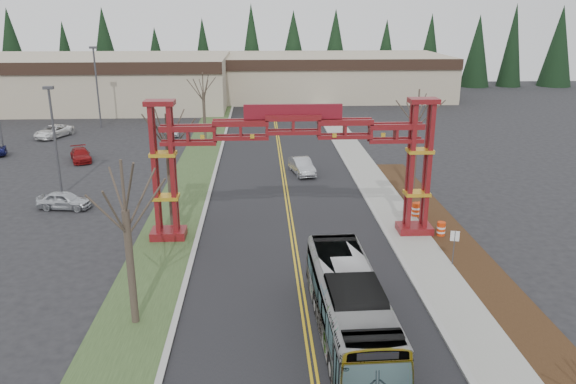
{
  "coord_description": "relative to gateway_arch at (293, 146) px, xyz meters",
  "views": [
    {
      "loc": [
        -2.01,
        -15.84,
        13.98
      ],
      "look_at": [
        -0.46,
        14.91,
        4.01
      ],
      "focal_mm": 35.0,
      "sensor_mm": 36.0,
      "label": 1
    }
  ],
  "objects": [
    {
      "name": "lane_line_left",
      "position": [
        -0.12,
        7.0,
        -5.96
      ],
      "size": [
        0.12,
        100.0,
        0.01
      ],
      "primitive_type": "cube",
      "color": "gold",
      "rests_on": "road"
    },
    {
      "name": "bare_tree_median_far",
      "position": [
        -8.0,
        26.42,
        -0.3
      ],
      "size": [
        3.21,
        3.21,
        7.83
      ],
      "color": "#382D26",
      "rests_on": "ground"
    },
    {
      "name": "light_pole_near",
      "position": [
        -17.88,
        9.48,
        -1.01
      ],
      "size": [
        0.74,
        0.37,
        8.59
      ],
      "color": "#3F3F44",
      "rests_on": "ground"
    },
    {
      "name": "transit_bus",
      "position": [
        1.8,
        -12.04,
        -4.43
      ],
      "size": [
        2.88,
        11.18,
        3.1
      ],
      "primitive_type": "imported",
      "rotation": [
        0.0,
        0.0,
        0.02
      ],
      "color": "#A2A4A9",
      "rests_on": "ground"
    },
    {
      "name": "bare_tree_median_near",
      "position": [
        -8.0,
        -10.31,
        -0.41
      ],
      "size": [
        3.51,
        3.51,
        7.93
      ],
      "color": "#382D26",
      "rests_on": "ground"
    },
    {
      "name": "light_pole_far",
      "position": [
        -21.89,
        36.47,
        -0.24
      ],
      "size": [
        0.86,
        0.43,
        9.92
      ],
      "color": "#3F3F44",
      "rests_on": "ground"
    },
    {
      "name": "barrel_mid",
      "position": [
        8.9,
        2.96,
        -5.44
      ],
      "size": [
        0.59,
        0.59,
        1.09
      ],
      "color": "red",
      "rests_on": "ground"
    },
    {
      "name": "lane_line_right",
      "position": [
        0.12,
        7.0,
        -5.96
      ],
      "size": [
        0.12,
        100.0,
        0.01
      ],
      "primitive_type": "cube",
      "color": "gold",
      "rests_on": "road"
    },
    {
      "name": "parked_car_far_b",
      "position": [
        -25.89,
        31.26,
        -5.28
      ],
      "size": [
        3.91,
        5.53,
        1.4
      ],
      "primitive_type": "imported",
      "rotation": [
        0.0,
        0.0,
        -0.35
      ],
      "color": "white",
      "rests_on": "ground"
    },
    {
      "name": "grass_median",
      "position": [
        -8.0,
        7.0,
        -5.94
      ],
      "size": [
        4.0,
        110.0,
        0.08
      ],
      "primitive_type": "cube",
      "color": "#2F4321",
      "rests_on": "ground"
    },
    {
      "name": "parked_car_near_a",
      "position": [
        -16.55,
        6.11,
        -5.31
      ],
      "size": [
        4.12,
        2.16,
        1.34
      ],
      "primitive_type": "imported",
      "rotation": [
        0.0,
        0.0,
        1.42
      ],
      "color": "silver",
      "rests_on": "ground"
    },
    {
      "name": "barrel_south",
      "position": [
        9.57,
        -0.65,
        -5.47
      ],
      "size": [
        0.55,
        0.55,
        1.02
      ],
      "color": "red",
      "rests_on": "ground"
    },
    {
      "name": "retail_building_east",
      "position": [
        10.0,
        61.95,
        -2.47
      ],
      "size": [
        38.0,
        20.3,
        7.0
      ],
      "color": "tan",
      "rests_on": "ground"
    },
    {
      "name": "curb_left",
      "position": [
        -6.15,
        7.0,
        -5.91
      ],
      "size": [
        0.3,
        110.0,
        0.15
      ],
      "primitive_type": "cube",
      "color": "#A3A29E",
      "rests_on": "ground"
    },
    {
      "name": "gateway_arch",
      "position": [
        0.0,
        0.0,
        0.0
      ],
      "size": [
        18.2,
        1.6,
        8.9
      ],
      "color": "#5B120C",
      "rests_on": "ground"
    },
    {
      "name": "sidewalk_right",
      "position": [
        7.6,
        7.0,
        -5.91
      ],
      "size": [
        2.6,
        110.0,
        0.14
      ],
      "primitive_type": "cube",
      "color": "gray",
      "rests_on": "ground"
    },
    {
      "name": "retail_building_west",
      "position": [
        -30.0,
        53.96,
        -2.22
      ],
      "size": [
        46.0,
        22.3,
        7.5
      ],
      "color": "tan",
      "rests_on": "ground"
    },
    {
      "name": "parked_car_far_a",
      "position": [
        -12.5,
        31.62,
        -5.36
      ],
      "size": [
        2.29,
        4.02,
        1.25
      ],
      "primitive_type": "imported",
      "rotation": [
        0.0,
        0.0,
        0.27
      ],
      "color": "silver",
      "rests_on": "ground"
    },
    {
      "name": "road",
      "position": [
        -0.0,
        7.0,
        -5.97
      ],
      "size": [
        12.0,
        110.0,
        0.02
      ],
      "primitive_type": "cube",
      "color": "black",
      "rests_on": "ground"
    },
    {
      "name": "bare_tree_median_mid",
      "position": [
        -8.0,
        1.78,
        -0.26
      ],
      "size": [
        3.05,
        3.05,
        7.78
      ],
      "color": "#382D26",
      "rests_on": "ground"
    },
    {
      "name": "silver_sedan",
      "position": [
        1.68,
        14.55,
        -5.26
      ],
      "size": [
        2.34,
        4.57,
        1.44
      ],
      "primitive_type": "imported",
      "rotation": [
        0.0,
        0.0,
        0.2
      ],
      "color": "#A5A8AD",
      "rests_on": "ground"
    },
    {
      "name": "parked_car_mid_a",
      "position": [
        -19.54,
        20.19,
        -5.37
      ],
      "size": [
        3.16,
        4.55,
        1.22
      ],
      "primitive_type": "imported",
      "rotation": [
        0.0,
        0.0,
        0.38
      ],
      "color": "maroon",
      "rests_on": "ground"
    },
    {
      "name": "curb_right",
      "position": [
        6.15,
        7.0,
        -5.91
      ],
      "size": [
        0.3,
        110.0,
        0.15
      ],
      "primitive_type": "cube",
      "color": "#A3A29E",
      "rests_on": "ground"
    },
    {
      "name": "landscape_strip",
      "position": [
        10.2,
        -8.0,
        -5.92
      ],
      "size": [
        2.6,
        50.0,
        0.12
      ],
      "primitive_type": "cube",
      "color": "#301D10",
      "rests_on": "ground"
    },
    {
      "name": "street_sign",
      "position": [
        8.87,
        -5.06,
        -4.41
      ],
      "size": [
        0.49,
        0.15,
        2.18
      ],
      "color": "#3F3F44",
      "rests_on": "ground"
    },
    {
      "name": "barrel_north",
      "position": [
        9.26,
        3.15,
        -5.46
      ],
      "size": [
        0.56,
        0.56,
        1.04
      ],
      "color": "red",
      "rests_on": "ground"
    },
    {
      "name": "conifer_treeline",
      "position": [
        0.25,
        74.0,
        0.5
      ],
      "size": [
        116.1,
        5.6,
        13.0
      ],
      "color": "black",
      "rests_on": "ground"
    },
    {
      "name": "bare_tree_right_far",
      "position": [
        10.0,
        8.07,
        0.24
      ],
      "size": [
        3.18,
        3.18,
        8.38
      ],
      "color": "#382D26",
      "rests_on": "ground"
    }
  ]
}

